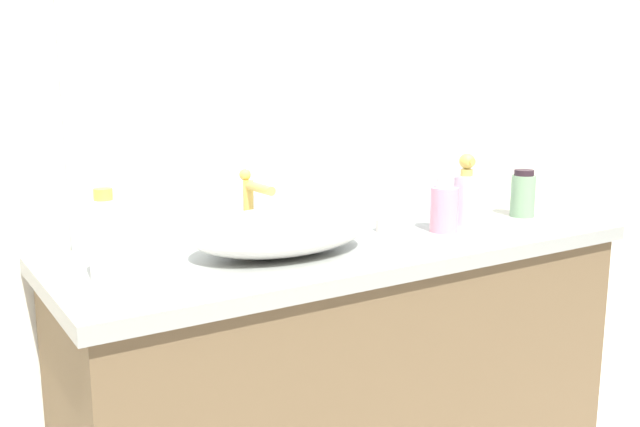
% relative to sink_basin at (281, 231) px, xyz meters
% --- Properties ---
extents(bathroom_wall_rear, '(6.00, 0.06, 2.60)m').
position_rel_sink_basin_xyz_m(bathroom_wall_rear, '(0.27, 0.32, 0.37)').
color(bathroom_wall_rear, silver).
rests_on(bathroom_wall_rear, ground).
extents(vanity_counter, '(1.41, 0.52, 0.88)m').
position_rel_sink_basin_xyz_m(vanity_counter, '(0.21, 0.02, -0.49)').
color(vanity_counter, brown).
rests_on(vanity_counter, ground).
extents(wall_mirror_panel, '(1.19, 0.01, 1.02)m').
position_rel_sink_basin_xyz_m(wall_mirror_panel, '(0.21, 0.28, 0.46)').
color(wall_mirror_panel, '#B2BCC6').
rests_on(wall_mirror_panel, vanity_counter).
extents(sink_basin, '(0.42, 0.26, 0.10)m').
position_rel_sink_basin_xyz_m(sink_basin, '(0.00, 0.00, 0.00)').
color(sink_basin, white).
rests_on(sink_basin, vanity_counter).
extents(faucet, '(0.03, 0.15, 0.17)m').
position_rel_sink_basin_xyz_m(faucet, '(-0.00, 0.14, 0.05)').
color(faucet, gold).
rests_on(faucet, vanity_counter).
extents(soap_dispenser, '(0.07, 0.07, 0.19)m').
position_rel_sink_basin_xyz_m(soap_dispenser, '(0.57, 0.01, 0.03)').
color(soap_dispenser, silver).
rests_on(soap_dispenser, vanity_counter).
extents(lotion_bottle, '(0.07, 0.07, 0.14)m').
position_rel_sink_basin_xyz_m(lotion_bottle, '(0.46, -0.03, 0.01)').
color(lotion_bottle, pink).
rests_on(lotion_bottle, vanity_counter).
extents(perfume_bottle, '(0.07, 0.07, 0.13)m').
position_rel_sink_basin_xyz_m(perfume_bottle, '(0.79, 0.00, 0.01)').
color(perfume_bottle, '#7BA379').
rests_on(perfume_bottle, vanity_counter).
extents(spray_can, '(0.06, 0.06, 0.18)m').
position_rel_sink_basin_xyz_m(spray_can, '(-0.39, -0.01, 0.03)').
color(spray_can, silver).
rests_on(spray_can, vanity_counter).
extents(candle_jar, '(0.05, 0.05, 0.03)m').
position_rel_sink_basin_xyz_m(candle_jar, '(0.34, 0.06, -0.04)').
color(candle_jar, silver).
rests_on(candle_jar, vanity_counter).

